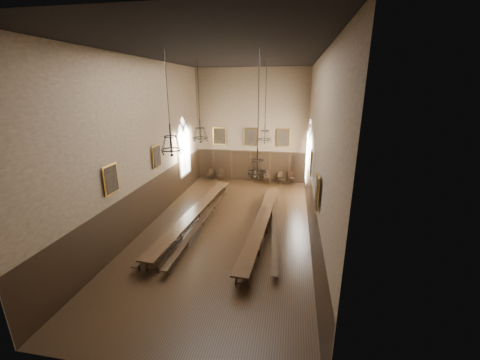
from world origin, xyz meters
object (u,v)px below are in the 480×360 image
(chandelier_back_right, at_px, (265,134))
(chair_4, at_px, (256,179))
(chair_7, at_px, (291,180))
(bench_left_inner, at_px, (203,220))
(table_right, at_px, (262,226))
(chair_1, at_px, (221,177))
(table_left, at_px, (196,217))
(chandelier_front_left, at_px, (171,143))
(chair_5, at_px, (267,179))
(chair_6, at_px, (281,180))
(bench_left_outer, at_px, (182,222))
(bench_right_inner, at_px, (255,225))
(bench_right_outer, at_px, (274,225))
(chandelier_back_left, at_px, (200,133))
(chair_0, at_px, (210,177))
(chandelier_front_right, at_px, (257,165))

(chandelier_back_right, bearing_deg, chair_4, 101.45)
(chair_7, bearing_deg, chandelier_back_right, -125.74)
(bench_left_inner, height_order, chair_4, chair_4)
(table_right, height_order, bench_left_inner, table_right)
(chair_1, bearing_deg, table_left, -82.55)
(chandelier_back_right, distance_m, chandelier_front_left, 6.54)
(chair_7, bearing_deg, chair_5, 163.05)
(chair_6, height_order, chandelier_front_left, chandelier_front_left)
(bench_left_outer, bearing_deg, chandelier_back_right, 35.69)
(bench_left_outer, bearing_deg, chair_4, 70.71)
(table_left, distance_m, bench_right_inner, 3.43)
(table_right, bearing_deg, chair_6, 86.02)
(chair_1, xyz_separation_m, chair_7, (5.84, 0.08, 0.00))
(chandelier_back_right, bearing_deg, bench_right_inner, -93.91)
(chair_1, distance_m, chandelier_back_right, 8.44)
(chair_5, height_order, chandelier_back_right, chandelier_back_right)
(bench_right_outer, xyz_separation_m, chandelier_back_left, (-4.67, 1.96, 4.66))
(chair_0, xyz_separation_m, chair_7, (6.78, 0.13, 0.02))
(chair_4, xyz_separation_m, chair_7, (2.86, 0.03, 0.03))
(bench_left_outer, bearing_deg, chandelier_front_left, -73.51)
(chandelier_front_left, bearing_deg, bench_right_inner, 39.83)
(chandelier_front_left, bearing_deg, chandelier_back_right, 57.25)
(table_right, relative_size, chair_7, 10.19)
(table_right, height_order, chair_4, chair_4)
(bench_left_inner, xyz_separation_m, chair_0, (-1.95, 8.39, -0.01))
(chair_7, bearing_deg, chandelier_back_left, -149.79)
(table_right, height_order, chair_7, chair_7)
(chair_1, bearing_deg, bench_right_inner, -61.09)
(table_right, distance_m, bench_right_inner, 0.57)
(bench_right_inner, relative_size, chair_4, 10.78)
(bench_left_outer, distance_m, bench_right_outer, 5.18)
(bench_right_outer, relative_size, chair_5, 9.51)
(table_right, distance_m, chandelier_back_left, 6.52)
(bench_left_outer, bearing_deg, chandelier_front_right, -23.29)
(chair_7, bearing_deg, chair_4, 161.12)
(chair_6, distance_m, chandelier_front_right, 11.39)
(chair_7, bearing_deg, table_right, -118.72)
(bench_left_outer, relative_size, chair_1, 9.53)
(chandelier_back_left, relative_size, chandelier_front_right, 0.87)
(table_left, relative_size, bench_right_inner, 1.11)
(table_right, bearing_deg, chandelier_front_left, -147.07)
(chair_0, bearing_deg, table_right, -43.51)
(chandelier_back_right, bearing_deg, table_right, -85.28)
(chair_0, bearing_deg, chandelier_front_left, -67.09)
(chair_4, height_order, chandelier_back_right, chandelier_back_right)
(table_left, distance_m, chair_6, 9.36)
(bench_right_inner, xyz_separation_m, chandelier_front_right, (0.36, -2.26, 4.02))
(chandelier_back_right, bearing_deg, chair_7, 73.72)
(chair_5, distance_m, chandelier_back_right, 7.34)
(table_right, distance_m, chair_1, 9.81)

